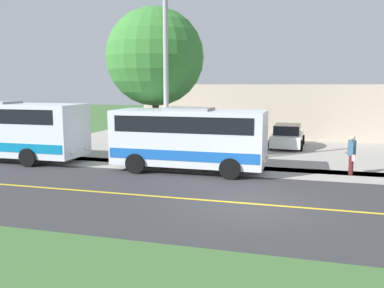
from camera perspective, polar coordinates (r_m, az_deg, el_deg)
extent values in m
plane|color=#3D6633|center=(13.75, 8.00, -8.31)|extent=(120.00, 120.00, 0.00)
cube|color=#333335|center=(13.75, 8.00, -8.29)|extent=(8.00, 100.00, 0.01)
cube|color=#9E9991|center=(18.76, 10.11, -3.85)|extent=(2.40, 100.00, 0.01)
cube|color=#9E9991|center=(25.81, 18.30, -0.82)|extent=(14.00, 36.00, 0.01)
cube|color=gold|center=(13.75, 8.00, -8.27)|extent=(0.16, 100.00, 0.00)
cube|color=silver|center=(18.50, -0.39, 1.02)|extent=(2.54, 6.86, 2.43)
cube|color=blue|center=(18.60, -0.39, -1.01)|extent=(2.58, 6.72, 0.44)
cube|color=black|center=(18.43, -0.39, 3.06)|extent=(2.58, 6.17, 0.70)
cube|color=gray|center=(18.38, -0.40, 4.96)|extent=(1.52, 2.06, 0.12)
cylinder|color=black|center=(19.45, 6.68, -2.00)|extent=(0.25, 0.90, 0.90)
cylinder|color=black|center=(16.99, 5.35, -3.49)|extent=(0.25, 0.90, 0.90)
cylinder|color=black|center=(20.52, -5.13, -1.44)|extent=(0.25, 0.90, 0.90)
cylinder|color=black|center=(18.21, -7.95, -2.74)|extent=(0.25, 0.90, 0.90)
sphere|color=#F2EACC|center=(18.69, 10.43, -1.73)|extent=(0.20, 0.20, 0.20)
sphere|color=#F2EACC|center=(17.32, 10.01, -2.51)|extent=(0.20, 0.20, 0.20)
cylinder|color=black|center=(23.04, -18.25, -0.75)|extent=(0.25, 0.90, 0.90)
cylinder|color=black|center=(21.03, -22.03, -1.78)|extent=(0.25, 0.90, 0.90)
sphere|color=#F2EACC|center=(21.47, -14.64, -0.57)|extent=(0.20, 0.20, 0.20)
sphere|color=#F2EACC|center=(20.31, -16.59, -1.14)|extent=(0.20, 0.20, 0.20)
cylinder|color=#4C1919|center=(19.24, 21.40, -2.71)|extent=(0.18, 0.18, 0.85)
cylinder|color=#4C1919|center=(19.05, 21.46, -2.82)|extent=(0.18, 0.18, 0.85)
cylinder|color=#335972|center=(19.02, 21.55, -0.51)|extent=(0.34, 0.34, 0.67)
sphere|color=beige|center=(18.96, 21.62, 0.84)|extent=(0.23, 0.23, 0.23)
cylinder|color=#335972|center=(19.19, 21.50, -0.33)|extent=(0.28, 0.10, 0.61)
cube|color=beige|center=(19.34, 21.56, -1.54)|extent=(0.20, 0.12, 0.28)
cylinder|color=#335972|center=(18.84, 21.61, -0.49)|extent=(0.28, 0.10, 0.61)
cube|color=beige|center=(18.83, 21.72, -1.80)|extent=(0.20, 0.12, 0.28)
cylinder|color=#9E9EA3|center=(19.14, -3.68, 9.88)|extent=(0.24, 0.24, 8.89)
cube|color=white|center=(26.44, 13.24, 0.74)|extent=(4.45, 1.93, 0.70)
cube|color=black|center=(26.17, 13.26, 2.07)|extent=(2.46, 1.60, 0.57)
cylinder|color=black|center=(27.89, 11.59, 0.74)|extent=(0.65, 0.24, 0.64)
cylinder|color=black|center=(27.77, 15.28, 0.59)|extent=(0.65, 0.24, 0.64)
cylinder|color=black|center=(25.20, 10.96, -0.03)|extent=(0.65, 0.24, 0.64)
cylinder|color=black|center=(25.07, 15.05, -0.21)|extent=(0.65, 0.24, 0.64)
cylinder|color=brown|center=(21.99, -5.09, 2.56)|extent=(0.36, 0.36, 3.44)
sphere|color=#387A33|center=(21.93, -5.22, 12.08)|extent=(5.14, 5.14, 5.14)
cube|color=#B7A893|center=(34.56, 13.20, 4.88)|extent=(10.00, 21.35, 3.94)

